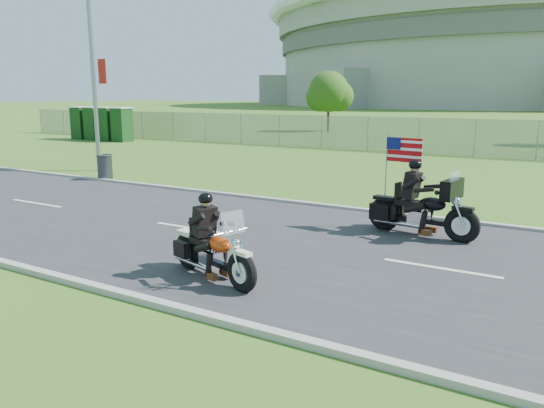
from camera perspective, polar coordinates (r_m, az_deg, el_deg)
The scene contains 15 objects.
ground at distance 12.05m, azimuth -1.15°, elevation -4.03°, with size 420.00×420.00×0.00m, color #375D1D.
road at distance 12.04m, azimuth -1.15°, elevation -3.94°, with size 120.00×8.00×0.04m, color #28282B.
curb_north at distance 15.52m, azimuth 6.74°, elevation -0.33°, with size 120.00×0.18×0.12m, color #9E9B93.
curb_south at distance 9.02m, azimuth -15.01°, elevation -9.60°, with size 120.00×0.18×0.12m, color #9E9B93.
fence at distance 31.93m, azimuth 10.27°, elevation 7.46°, with size 60.00×0.03×2.00m, color gray.
stadium at distance 182.15m, azimuth 23.10°, elevation 14.69°, with size 140.40×140.40×29.20m.
streetlight at distance 24.32m, azimuth -18.49°, elevation 16.74°, with size 0.90×2.46×10.00m.
porta_toilet_a at distance 38.93m, azimuth -15.83°, elevation 8.16°, with size 1.10×1.10×2.30m, color #113612.
porta_toilet_b at distance 39.96m, azimuth -17.24°, elevation 8.16°, with size 1.10×1.10×2.30m, color #113612.
porta_toilet_c at distance 41.00m, azimuth -18.57°, elevation 8.16°, with size 1.10×1.10×2.30m, color #113612.
porta_toilet_d at distance 42.07m, azimuth -19.83°, elevation 8.15°, with size 1.10×1.10×2.30m, color #113612.
tree_fence_mid at distance 48.26m, azimuth 6.19°, elevation 11.70°, with size 3.96×3.69×5.30m.
motorcycle_lead at distance 9.52m, azimuth -6.49°, elevation -5.25°, with size 2.29×1.05×1.59m.
motorcycle_follow at distance 12.76m, azimuth 15.78°, elevation -0.72°, with size 2.70×0.98×2.26m.
trash_can at distance 21.44m, azimuth -17.54°, elevation 3.72°, with size 0.56×0.56×0.97m, color #404046.
Camera 1 is at (6.11, -9.85, 3.27)m, focal length 35.00 mm.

